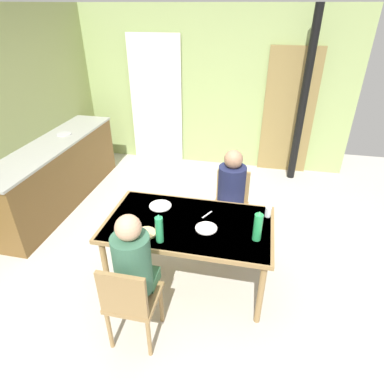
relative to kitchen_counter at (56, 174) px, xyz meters
name	(u,v)px	position (x,y,z in m)	size (l,w,h in m)	color
ground_plane	(167,261)	(1.87, -0.93, -0.45)	(7.26, 7.26, 0.00)	beige
wall_back	(210,91)	(1.87, 1.86, 0.82)	(4.60, 0.10, 2.55)	#96AB67
wall_left	(8,120)	(-0.33, -0.23, 0.82)	(0.10, 4.19, 2.55)	#9AA665
door_wooden	(288,113)	(3.17, 1.78, 0.55)	(0.80, 0.05, 2.00)	olive
stove_pipe_column	(303,101)	(3.34, 1.51, 0.82)	(0.12, 0.12, 2.55)	black
curtain_panel	(156,101)	(0.95, 1.76, 0.62)	(0.90, 0.03, 2.14)	white
kitchen_counter	(56,174)	(0.00, 0.00, 0.00)	(0.61, 2.51, 0.91)	brown
dining_table	(189,228)	(2.18, -1.14, 0.22)	(1.59, 0.90, 0.73)	olive
chair_near_diner	(130,300)	(1.88, -1.94, 0.05)	(0.40, 0.40, 0.87)	olive
chair_far_diner	(231,203)	(2.51, -0.34, 0.05)	(0.40, 0.40, 0.87)	olive
person_near_diner	(133,261)	(1.88, -1.81, 0.33)	(0.30, 0.37, 0.77)	#396F4A
person_far_diner	(231,188)	(2.51, -0.48, 0.33)	(0.30, 0.37, 0.77)	#28194C
water_bottle_green_near	(258,226)	(2.82, -1.26, 0.42)	(0.08, 0.08, 0.29)	green
water_bottle_green_far	(159,229)	(1.99, -1.46, 0.42)	(0.07, 0.07, 0.28)	#2C9C5C
dinner_plate_near_left	(206,228)	(2.36, -1.20, 0.29)	(0.20, 0.20, 0.01)	white
dinner_plate_near_right	(160,206)	(1.83, -0.92, 0.29)	(0.23, 0.23, 0.01)	white
drinking_glass_by_near_diner	(268,212)	(2.91, -0.88, 0.33)	(0.06, 0.06, 0.10)	silver
bread_plate_sliced	(146,233)	(1.84, -1.40, 0.29)	(0.19, 0.19, 0.02)	#DBB77A
cutlery_knife_near	(207,215)	(2.33, -0.97, 0.29)	(0.15, 0.02, 0.00)	silver
cutlery_fork_near	(158,223)	(1.90, -1.21, 0.29)	(0.15, 0.02, 0.00)	silver
cutlery_knife_far	(121,221)	(1.54, -1.25, 0.29)	(0.15, 0.02, 0.00)	silver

